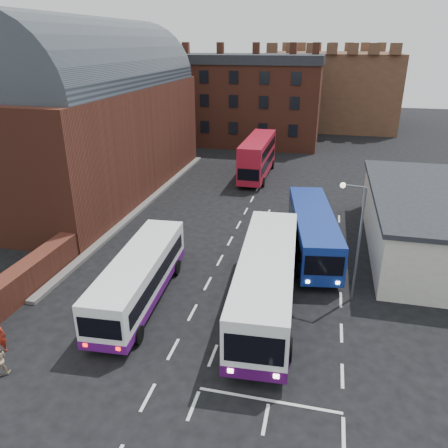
% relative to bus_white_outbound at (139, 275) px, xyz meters
% --- Properties ---
extents(ground, '(180.00, 180.00, 0.00)m').
position_rel_bus_white_outbound_xyz_m(ground, '(3.24, -2.91, -1.69)').
color(ground, black).
extents(railway_station, '(12.00, 28.00, 16.00)m').
position_rel_bus_white_outbound_xyz_m(railway_station, '(-12.26, 18.09, 5.95)').
color(railway_station, '#602B1E').
rests_on(railway_station, ground).
extents(forecourt_wall, '(1.20, 10.00, 1.80)m').
position_rel_bus_white_outbound_xyz_m(forecourt_wall, '(-6.96, -0.91, -0.79)').
color(forecourt_wall, '#602B1E').
rests_on(forecourt_wall, ground).
extents(cream_building, '(10.40, 16.40, 4.25)m').
position_rel_bus_white_outbound_xyz_m(cream_building, '(18.24, 11.09, 0.47)').
color(cream_building, beige).
rests_on(cream_building, ground).
extents(brick_terrace, '(22.00, 10.00, 11.00)m').
position_rel_bus_white_outbound_xyz_m(brick_terrace, '(-2.76, 43.09, 3.81)').
color(brick_terrace, brown).
rests_on(brick_terrace, ground).
extents(castle_keep, '(22.00, 22.00, 12.00)m').
position_rel_bus_white_outbound_xyz_m(castle_keep, '(9.24, 63.09, 4.31)').
color(castle_keep, brown).
rests_on(castle_keep, ground).
extents(bus_white_outbound, '(3.14, 10.61, 2.86)m').
position_rel_bus_white_outbound_xyz_m(bus_white_outbound, '(0.00, 0.00, 0.00)').
color(bus_white_outbound, white).
rests_on(bus_white_outbound, ground).
extents(bus_white_inbound, '(3.73, 12.67, 3.42)m').
position_rel_bus_white_outbound_xyz_m(bus_white_inbound, '(7.10, 0.74, 0.33)').
color(bus_white_inbound, white).
rests_on(bus_white_inbound, ground).
extents(bus_blue, '(4.29, 11.45, 3.05)m').
position_rel_bus_white_outbound_xyz_m(bus_blue, '(9.23, 8.52, 0.11)').
color(bus_blue, navy).
rests_on(bus_blue, ground).
extents(bus_red_double, '(2.75, 10.70, 4.27)m').
position_rel_bus_white_outbound_xyz_m(bus_red_double, '(2.48, 26.12, 0.58)').
color(bus_red_double, '#AB1529').
rests_on(bus_red_double, ground).
extents(street_lamp, '(1.39, 0.48, 6.93)m').
position_rel_bus_white_outbound_xyz_m(street_lamp, '(11.60, 2.93, 2.49)').
color(street_lamp, '#565A61').
rests_on(street_lamp, ground).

